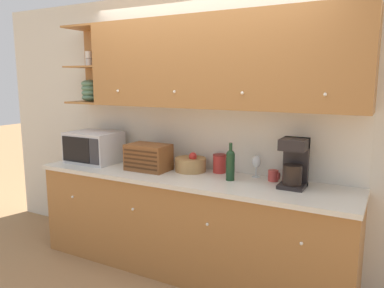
# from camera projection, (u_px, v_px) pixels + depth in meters

# --- Properties ---
(ground_plane) EXTENTS (24.00, 24.00, 0.00)m
(ground_plane) POSITION_uv_depth(u_px,v_px,m) (203.00, 255.00, 3.83)
(ground_plane) COLOR #9E754C
(wall_back) EXTENTS (5.37, 0.06, 2.60)m
(wall_back) POSITION_uv_depth(u_px,v_px,m) (205.00, 129.00, 3.64)
(wall_back) COLOR beige
(wall_back) RESTS_ON ground_plane
(counter_unit) EXTENTS (2.99, 0.68, 0.91)m
(counter_unit) POSITION_uv_depth(u_px,v_px,m) (187.00, 223.00, 3.48)
(counter_unit) COLOR #A36B38
(counter_unit) RESTS_ON ground_plane
(backsplash_panel) EXTENTS (2.97, 0.01, 0.61)m
(backsplash_panel) POSITION_uv_depth(u_px,v_px,m) (203.00, 138.00, 3.62)
(backsplash_panel) COLOR silver
(backsplash_panel) RESTS_ON counter_unit
(upper_cabinets) EXTENTS (2.97, 0.37, 0.80)m
(upper_cabinets) POSITION_uv_depth(u_px,v_px,m) (211.00, 63.00, 3.29)
(upper_cabinets) COLOR #A36B38
(upper_cabinets) RESTS_ON backsplash_panel
(microwave) EXTENTS (0.52, 0.41, 0.32)m
(microwave) POSITION_uv_depth(u_px,v_px,m) (94.00, 147.00, 3.92)
(microwave) COLOR silver
(microwave) RESTS_ON counter_unit
(mug_blue_second) EXTENTS (0.09, 0.08, 0.10)m
(mug_blue_second) POSITION_uv_depth(u_px,v_px,m) (127.00, 159.00, 3.83)
(mug_blue_second) COLOR gold
(mug_blue_second) RESTS_ON counter_unit
(bread_box) EXTENTS (0.41, 0.27, 0.25)m
(bread_box) POSITION_uv_depth(u_px,v_px,m) (148.00, 157.00, 3.58)
(bread_box) COLOR brown
(bread_box) RESTS_ON counter_unit
(fruit_basket) EXTENTS (0.29, 0.29, 0.19)m
(fruit_basket) POSITION_uv_depth(u_px,v_px,m) (191.00, 164.00, 3.54)
(fruit_basket) COLOR #A87F4C
(fruit_basket) RESTS_ON counter_unit
(storage_canister) EXTENTS (0.12, 0.12, 0.17)m
(storage_canister) POSITION_uv_depth(u_px,v_px,m) (219.00, 163.00, 3.48)
(storage_canister) COLOR #B22D28
(storage_canister) RESTS_ON counter_unit
(wine_bottle) EXTENTS (0.07, 0.07, 0.33)m
(wine_bottle) POSITION_uv_depth(u_px,v_px,m) (230.00, 164.00, 3.21)
(wine_bottle) COLOR #19381E
(wine_bottle) RESTS_ON counter_unit
(wine_glass) EXTENTS (0.08, 0.08, 0.20)m
(wine_glass) POSITION_uv_depth(u_px,v_px,m) (256.00, 162.00, 3.31)
(wine_glass) COLOR silver
(wine_glass) RESTS_ON counter_unit
(mug) EXTENTS (0.10, 0.09, 0.09)m
(mug) POSITION_uv_depth(u_px,v_px,m) (274.00, 176.00, 3.20)
(mug) COLOR #B73D38
(mug) RESTS_ON counter_unit
(coffee_maker) EXTENTS (0.20, 0.23, 0.40)m
(coffee_maker) POSITION_uv_depth(u_px,v_px,m) (294.00, 162.00, 3.00)
(coffee_maker) COLOR black
(coffee_maker) RESTS_ON counter_unit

